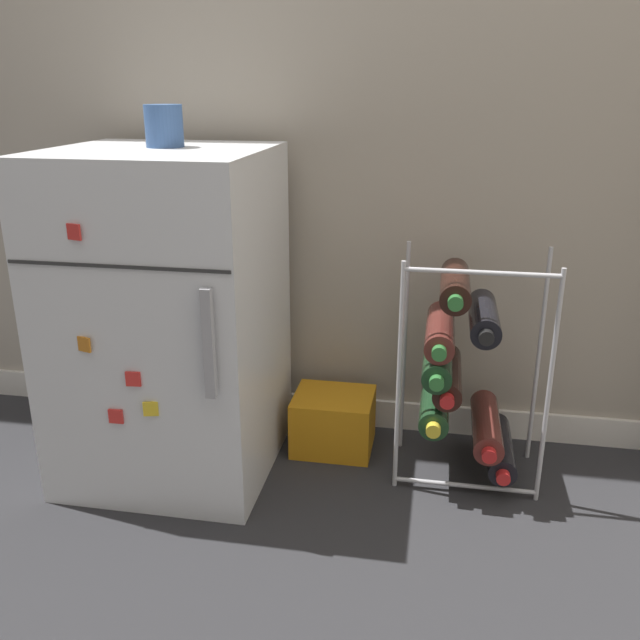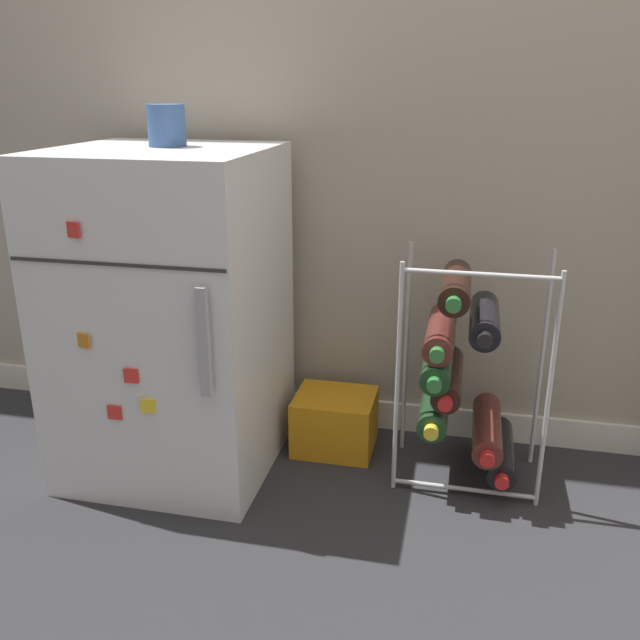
{
  "view_description": "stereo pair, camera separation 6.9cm",
  "coord_description": "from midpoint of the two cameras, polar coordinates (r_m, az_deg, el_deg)",
  "views": [
    {
      "loc": [
        0.21,
        -1.34,
        1.04
      ],
      "look_at": [
        -0.09,
        0.32,
        0.44
      ],
      "focal_mm": 38.0,
      "sensor_mm": 36.0,
      "label": 1
    },
    {
      "loc": [
        0.28,
        -1.33,
        1.04
      ],
      "look_at": [
        -0.09,
        0.32,
        0.44
      ],
      "focal_mm": 38.0,
      "sensor_mm": 36.0,
      "label": 2
    }
  ],
  "objects": [
    {
      "name": "soda_box",
      "position": [
        2.03,
        0.16,
        -8.54
      ],
      "size": [
        0.23,
        0.2,
        0.17
      ],
      "color": "orange",
      "rests_on": "ground_plane"
    },
    {
      "name": "wall_back",
      "position": [
        1.98,
        3.5,
        25.22
      ],
      "size": [
        6.82,
        0.07,
        2.5
      ],
      "color": "#9E9384",
      "rests_on": "ground_plane"
    },
    {
      "name": "ground_plane",
      "position": [
        1.71,
        -0.07,
        -17.92
      ],
      "size": [
        14.0,
        14.0,
        0.0
      ],
      "primitive_type": "plane",
      "color": "#28282B"
    },
    {
      "name": "fridge_top_cup",
      "position": [
        1.81,
        -14.11,
        15.57
      ],
      "size": [
        0.09,
        0.09,
        0.1
      ],
      "color": "#335184",
      "rests_on": "mini_fridge"
    },
    {
      "name": "wine_rack",
      "position": [
        1.85,
        10.69,
        -4.17
      ],
      "size": [
        0.38,
        0.33,
        0.63
      ],
      "color": "#B2B2B7",
      "rests_on": "ground_plane"
    },
    {
      "name": "mini_fridge",
      "position": [
        1.87,
        -13.57,
        0.29
      ],
      "size": [
        0.54,
        0.56,
        0.88
      ],
      "color": "silver",
      "rests_on": "ground_plane"
    }
  ]
}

